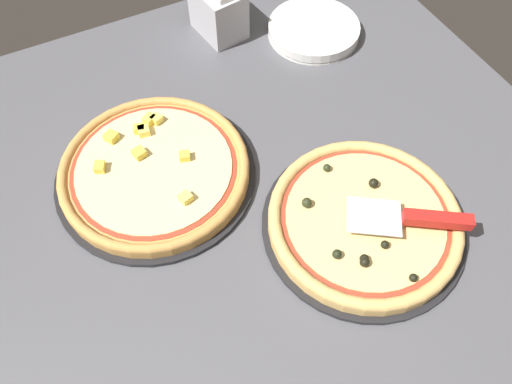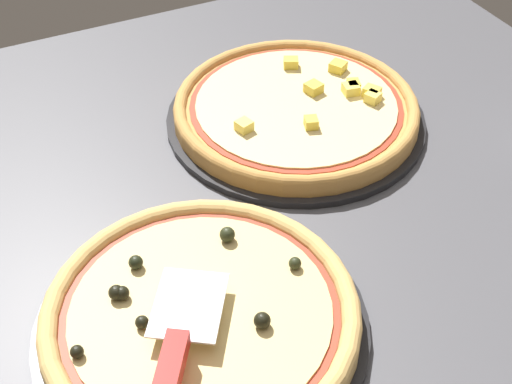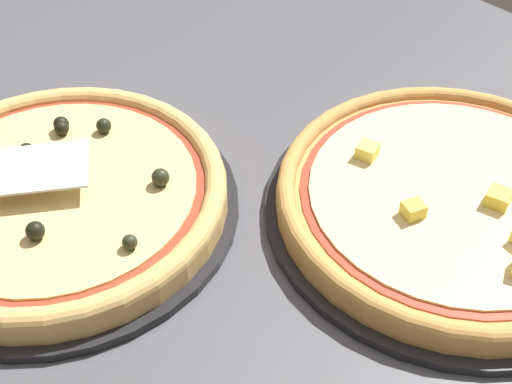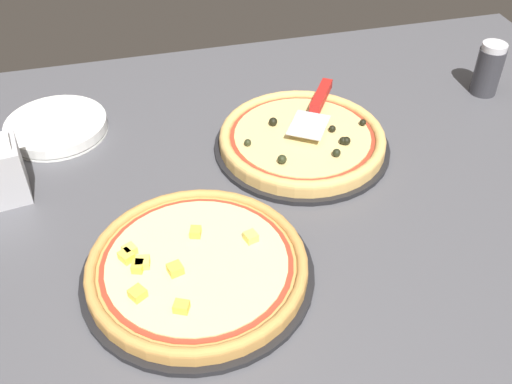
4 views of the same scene
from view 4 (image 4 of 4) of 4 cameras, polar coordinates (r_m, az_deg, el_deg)
name	(u,v)px [view 4 (image 4 of 4)]	position (r cm, az deg, el deg)	size (l,w,h in cm)	color
ground_plane	(320,186)	(116.97, 6.14, 0.62)	(149.16, 116.50, 3.60)	#4C4C51
pizza_pan_front	(302,147)	(122.84, 4.37, 4.34)	(35.69, 35.69, 1.00)	black
pizza_front	(302,138)	(121.58, 4.42, 5.14)	(33.55, 33.55, 4.24)	#DBAD60
pizza_pan_back	(198,273)	(97.34, -5.55, -7.73)	(37.47, 37.47, 1.00)	black
pizza_back	(197,265)	(95.87, -5.66, -6.94)	(35.22, 35.22, 3.73)	#C68E47
serving_spatula	(318,102)	(126.77, 5.96, 8.51)	(14.99, 19.64, 2.00)	silver
plate_stack	(56,127)	(133.49, -18.47, 5.91)	(21.10, 21.10, 2.80)	white
parmesan_shaker	(488,69)	(147.85, 21.26, 10.86)	(5.97, 5.97, 12.23)	#333338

